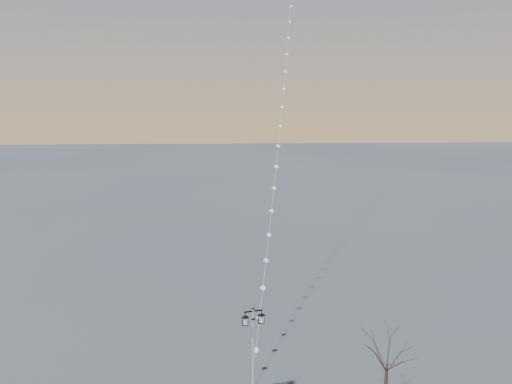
{
  "coord_description": "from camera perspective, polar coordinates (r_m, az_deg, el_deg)",
  "views": [
    {
      "loc": [
        -2.52,
        -21.9,
        15.04
      ],
      "look_at": [
        -0.93,
        7.6,
        9.48
      ],
      "focal_mm": 34.39,
      "sensor_mm": 36.0,
      "label": 1
    }
  ],
  "objects": [
    {
      "name": "bare_tree",
      "position": [
        26.09,
        15.01,
        -18.03
      ],
      "size": [
        2.32,
        2.32,
        3.85
      ],
      "rotation": [
        0.0,
        0.0,
        -0.05
      ],
      "color": "#362C1E",
      "rests_on": "ground"
    },
    {
      "name": "kite_train",
      "position": [
        45.76,
        3.46,
        17.47
      ],
      "size": [
        8.69,
        44.02,
        41.14
      ],
      "rotation": [
        0.0,
        0.0,
        -0.3
      ],
      "color": "black",
      "rests_on": "ground"
    },
    {
      "name": "street_lamp",
      "position": [
        25.78,
        -0.32,
        -17.8
      ],
      "size": [
        1.24,
        0.63,
        4.97
      ],
      "rotation": [
        0.0,
        0.0,
        0.24
      ],
      "color": "black",
      "rests_on": "ground"
    }
  ]
}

